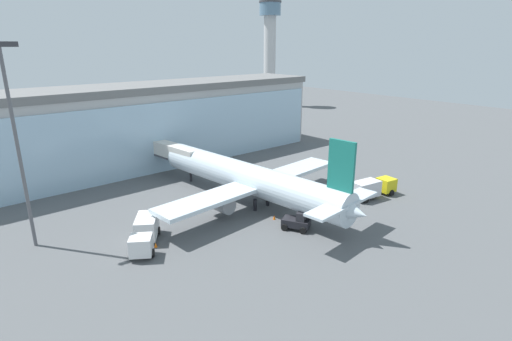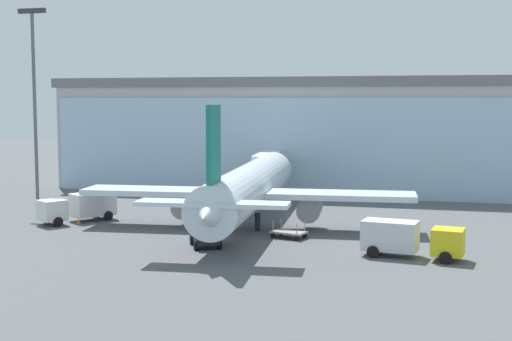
# 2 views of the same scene
# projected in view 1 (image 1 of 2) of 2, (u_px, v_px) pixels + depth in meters

# --- Properties ---
(ground) EXTENTS (240.00, 240.00, 0.00)m
(ground) POSITION_uv_depth(u_px,v_px,m) (288.00, 222.00, 49.22)
(ground) COLOR #545659
(terminal_building) EXTENTS (65.55, 14.24, 14.29)m
(terminal_building) POSITION_uv_depth(u_px,v_px,m) (158.00, 123.00, 72.62)
(terminal_building) COLOR #ABABAB
(terminal_building) RESTS_ON ground
(jet_bridge) EXTENTS (3.99, 14.95, 5.53)m
(jet_bridge) POSITION_uv_depth(u_px,v_px,m) (168.00, 151.00, 65.53)
(jet_bridge) COLOR silver
(jet_bridge) RESTS_ON ground
(control_tower) EXTENTS (7.47, 7.47, 34.60)m
(control_tower) POSITION_uv_depth(u_px,v_px,m) (270.00, 45.00, 136.07)
(control_tower) COLOR #BCBCBC
(control_tower) RESTS_ON ground
(apron_light_mast) EXTENTS (3.20, 0.40, 21.18)m
(apron_light_mast) POSITION_uv_depth(u_px,v_px,m) (15.00, 134.00, 39.74)
(apron_light_mast) COLOR #59595E
(apron_light_mast) RESTS_ON ground
(airplane) EXTENTS (30.20, 35.67, 11.24)m
(airplane) POSITION_uv_depth(u_px,v_px,m) (250.00, 179.00, 53.68)
(airplane) COLOR silver
(airplane) RESTS_ON ground
(catering_truck) EXTENTS (5.78, 7.34, 2.65)m
(catering_truck) POSITION_uv_depth(u_px,v_px,m) (145.00, 232.00, 43.23)
(catering_truck) COLOR silver
(catering_truck) RESTS_ON ground
(fuel_truck) EXTENTS (7.52, 3.24, 2.65)m
(fuel_truck) POSITION_uv_depth(u_px,v_px,m) (373.00, 188.00, 56.65)
(fuel_truck) COLOR yellow
(fuel_truck) RESTS_ON ground
(baggage_cart) EXTENTS (3.11, 2.26, 1.50)m
(baggage_cart) POSITION_uv_depth(u_px,v_px,m) (298.00, 201.00, 54.29)
(baggage_cart) COLOR #9E998C
(baggage_cart) RESTS_ON ground
(pushback_tug) EXTENTS (3.34, 3.70, 2.30)m
(pushback_tug) POSITION_uv_depth(u_px,v_px,m) (297.00, 222.00, 46.96)
(pushback_tug) COLOR black
(pushback_tug) RESTS_ON ground
(safety_cone_nose) EXTENTS (0.36, 0.36, 0.55)m
(safety_cone_nose) POSITION_uv_depth(u_px,v_px,m) (274.00, 217.00, 49.81)
(safety_cone_nose) COLOR orange
(safety_cone_nose) RESTS_ON ground
(safety_cone_wingtip) EXTENTS (0.36, 0.36, 0.55)m
(safety_cone_wingtip) POSITION_uv_depth(u_px,v_px,m) (156.00, 245.00, 42.98)
(safety_cone_wingtip) COLOR orange
(safety_cone_wingtip) RESTS_ON ground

